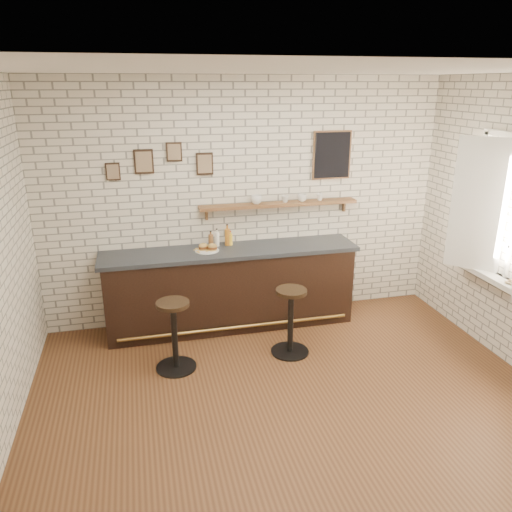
{
  "coord_description": "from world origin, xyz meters",
  "views": [
    {
      "loc": [
        -1.31,
        -3.91,
        2.9
      ],
      "look_at": [
        -0.14,
        0.9,
        1.18
      ],
      "focal_mm": 35.0,
      "sensor_mm": 36.0,
      "label": 1
    }
  ],
  "objects_px": {
    "bar_stool_left": "(174,333)",
    "ciabatta_sandwich": "(208,247)",
    "sandwich_plate": "(207,250)",
    "shelf_cup_d": "(320,197)",
    "bar_counter": "(231,288)",
    "bitters_bottle_brown": "(211,240)",
    "condiment_bottle_yellow": "(230,239)",
    "bitters_bottle_amber": "(227,237)",
    "bar_stool_right": "(291,319)",
    "shelf_cup_a": "(256,200)",
    "bitters_bottle_white": "(217,239)",
    "shelf_cup_b": "(285,199)",
    "shelf_cup_c": "(302,198)"
  },
  "relations": [
    {
      "from": "bitters_bottle_amber",
      "to": "shelf_cup_d",
      "type": "bearing_deg",
      "value": 1.91
    },
    {
      "from": "bar_stool_left",
      "to": "bar_stool_right",
      "type": "relative_size",
      "value": 1.0
    },
    {
      "from": "bar_counter",
      "to": "bitters_bottle_amber",
      "type": "relative_size",
      "value": 11.59
    },
    {
      "from": "sandwich_plate",
      "to": "bar_stool_left",
      "type": "height_order",
      "value": "sandwich_plate"
    },
    {
      "from": "bitters_bottle_amber",
      "to": "shelf_cup_a",
      "type": "height_order",
      "value": "shelf_cup_a"
    },
    {
      "from": "shelf_cup_d",
      "to": "bar_counter",
      "type": "bearing_deg",
      "value": -157.99
    },
    {
      "from": "bar_stool_right",
      "to": "bar_stool_left",
      "type": "bearing_deg",
      "value": -178.77
    },
    {
      "from": "shelf_cup_a",
      "to": "bitters_bottle_amber",
      "type": "bearing_deg",
      "value": 172.79
    },
    {
      "from": "bitters_bottle_brown",
      "to": "shelf_cup_b",
      "type": "xyz_separation_m",
      "value": [
        0.95,
        0.04,
        0.45
      ]
    },
    {
      "from": "ciabatta_sandwich",
      "to": "bitters_bottle_brown",
      "type": "height_order",
      "value": "bitters_bottle_brown"
    },
    {
      "from": "condiment_bottle_yellow",
      "to": "bitters_bottle_white",
      "type": "bearing_deg",
      "value": 180.0
    },
    {
      "from": "bitters_bottle_white",
      "to": "ciabatta_sandwich",
      "type": "bearing_deg",
      "value": -130.64
    },
    {
      "from": "shelf_cup_b",
      "to": "bar_stool_left",
      "type": "bearing_deg",
      "value": 141.72
    },
    {
      "from": "bitters_bottle_brown",
      "to": "condiment_bottle_yellow",
      "type": "relative_size",
      "value": 1.08
    },
    {
      "from": "condiment_bottle_yellow",
      "to": "shelf_cup_c",
      "type": "bearing_deg",
      "value": 2.46
    },
    {
      "from": "shelf_cup_a",
      "to": "bar_stool_right",
      "type": "bearing_deg",
      "value": -95.56
    },
    {
      "from": "shelf_cup_b",
      "to": "shelf_cup_c",
      "type": "bearing_deg",
      "value": -73.29
    },
    {
      "from": "bar_counter",
      "to": "bitters_bottle_white",
      "type": "relative_size",
      "value": 14.08
    },
    {
      "from": "bar_stool_left",
      "to": "bitters_bottle_brown",
      "type": "bearing_deg",
      "value": 61.05
    },
    {
      "from": "shelf_cup_d",
      "to": "bar_stool_right",
      "type": "bearing_deg",
      "value": -111.0
    },
    {
      "from": "bitters_bottle_white",
      "to": "condiment_bottle_yellow",
      "type": "height_order",
      "value": "bitters_bottle_white"
    },
    {
      "from": "ciabatta_sandwich",
      "to": "shelf_cup_d",
      "type": "distance_m",
      "value": 1.56
    },
    {
      "from": "sandwich_plate",
      "to": "shelf_cup_c",
      "type": "xyz_separation_m",
      "value": [
        1.24,
        0.2,
        0.53
      ]
    },
    {
      "from": "bitters_bottle_white",
      "to": "condiment_bottle_yellow",
      "type": "xyz_separation_m",
      "value": [
        0.16,
        -0.0,
        -0.01
      ]
    },
    {
      "from": "bitters_bottle_brown",
      "to": "shelf_cup_b",
      "type": "distance_m",
      "value": 1.05
    },
    {
      "from": "bitters_bottle_amber",
      "to": "shelf_cup_b",
      "type": "height_order",
      "value": "shelf_cup_b"
    },
    {
      "from": "condiment_bottle_yellow",
      "to": "shelf_cup_b",
      "type": "bearing_deg",
      "value": 3.23
    },
    {
      "from": "bitters_bottle_amber",
      "to": "shelf_cup_c",
      "type": "relative_size",
      "value": 2.32
    },
    {
      "from": "shelf_cup_a",
      "to": "shelf_cup_c",
      "type": "relative_size",
      "value": 1.19
    },
    {
      "from": "ciabatta_sandwich",
      "to": "bar_stool_left",
      "type": "bearing_deg",
      "value": -120.28
    },
    {
      "from": "shelf_cup_b",
      "to": "shelf_cup_d",
      "type": "height_order",
      "value": "same"
    },
    {
      "from": "sandwich_plate",
      "to": "bar_stool_left",
      "type": "relative_size",
      "value": 0.36
    },
    {
      "from": "bar_stool_left",
      "to": "ciabatta_sandwich",
      "type": "bearing_deg",
      "value": 59.72
    },
    {
      "from": "shelf_cup_d",
      "to": "bitters_bottle_brown",
      "type": "bearing_deg",
      "value": -165.89
    },
    {
      "from": "bar_counter",
      "to": "condiment_bottle_yellow",
      "type": "relative_size",
      "value": 17.01
    },
    {
      "from": "sandwich_plate",
      "to": "bitters_bottle_amber",
      "type": "bearing_deg",
      "value": 30.12
    },
    {
      "from": "bar_stool_left",
      "to": "condiment_bottle_yellow",
      "type": "bearing_deg",
      "value": 51.75
    },
    {
      "from": "ciabatta_sandwich",
      "to": "bitters_bottle_amber",
      "type": "xyz_separation_m",
      "value": [
        0.27,
        0.16,
        0.06
      ]
    },
    {
      "from": "bitters_bottle_white",
      "to": "bitters_bottle_amber",
      "type": "xyz_separation_m",
      "value": [
        0.13,
        0.0,
        0.02
      ]
    },
    {
      "from": "sandwich_plate",
      "to": "ciabatta_sandwich",
      "type": "distance_m",
      "value": 0.04
    },
    {
      "from": "bitters_bottle_brown",
      "to": "shelf_cup_b",
      "type": "relative_size",
      "value": 2.2
    },
    {
      "from": "shelf_cup_b",
      "to": "bar_counter",
      "type": "bearing_deg",
      "value": 121.88
    },
    {
      "from": "shelf_cup_a",
      "to": "condiment_bottle_yellow",
      "type": "bearing_deg",
      "value": 173.39
    },
    {
      "from": "sandwich_plate",
      "to": "bar_stool_left",
      "type": "xyz_separation_m",
      "value": [
        -0.49,
        -0.86,
        -0.6
      ]
    },
    {
      "from": "bitters_bottle_brown",
      "to": "shelf_cup_c",
      "type": "distance_m",
      "value": 1.26
    },
    {
      "from": "bar_counter",
      "to": "bar_stool_right",
      "type": "height_order",
      "value": "bar_counter"
    },
    {
      "from": "bitters_bottle_amber",
      "to": "bar_stool_left",
      "type": "height_order",
      "value": "bitters_bottle_amber"
    },
    {
      "from": "sandwich_plate",
      "to": "bitters_bottle_brown",
      "type": "bearing_deg",
      "value": 65.63
    },
    {
      "from": "shelf_cup_a",
      "to": "bar_stool_left",
      "type": "bearing_deg",
      "value": -150.51
    },
    {
      "from": "bitters_bottle_amber",
      "to": "bar_stool_right",
      "type": "xyz_separation_m",
      "value": [
        0.52,
        -0.99,
        -0.7
      ]
    }
  ]
}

